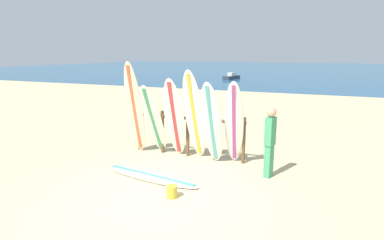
# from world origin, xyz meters

# --- Properties ---
(ground_plane) EXTENTS (120.00, 120.00, 0.00)m
(ground_plane) POSITION_xyz_m (0.00, 0.00, 0.00)
(ground_plane) COLOR #D3BC8C
(ocean_water) EXTENTS (120.00, 80.00, 0.01)m
(ocean_water) POSITION_xyz_m (0.00, 58.00, 0.00)
(ocean_water) COLOR #1E5984
(ocean_water) RESTS_ON ground
(surfboard_rack) EXTENTS (3.16, 0.09, 1.19)m
(surfboard_rack) POSITION_xyz_m (-0.49, 2.81, 0.73)
(surfboard_rack) COLOR brown
(surfboard_rack) RESTS_ON ground
(surfboard_leaning_far_left) EXTENTS (0.51, 0.68, 2.56)m
(surfboard_leaning_far_left) POSITION_xyz_m (-1.90, 2.44, 1.28)
(surfboard_leaning_far_left) COLOR beige
(surfboard_leaning_far_left) RESTS_ON ground
(surfboard_leaning_left) EXTENTS (0.60, 0.95, 1.98)m
(surfboard_leaning_left) POSITION_xyz_m (-1.35, 2.48, 0.99)
(surfboard_leaning_left) COLOR white
(surfboard_leaning_left) RESTS_ON ground
(surfboard_leaning_center_left) EXTENTS (0.58, 0.80, 2.16)m
(surfboard_leaning_center_left) POSITION_xyz_m (-0.74, 2.52, 1.08)
(surfboard_leaning_center_left) COLOR white
(surfboard_leaning_center_left) RESTS_ON ground
(surfboard_leaning_center) EXTENTS (0.56, 0.89, 2.38)m
(surfboard_leaning_center) POSITION_xyz_m (-0.18, 2.52, 1.19)
(surfboard_leaning_center) COLOR white
(surfboard_leaning_center) RESTS_ON ground
(surfboard_leaning_center_right) EXTENTS (0.56, 0.80, 2.12)m
(surfboard_leaning_center_right) POSITION_xyz_m (0.34, 2.36, 1.06)
(surfboard_leaning_center_right) COLOR white
(surfboard_leaning_center_right) RESTS_ON ground
(surfboard_leaning_right) EXTENTS (0.60, 0.97, 2.15)m
(surfboard_leaning_right) POSITION_xyz_m (0.86, 2.49, 1.08)
(surfboard_leaning_right) COLOR white
(surfboard_leaning_right) RESTS_ON ground
(surfboard_lying_on_sand) EXTENTS (2.53, 0.85, 0.08)m
(surfboard_lying_on_sand) POSITION_xyz_m (-0.66, 1.07, 0.04)
(surfboard_lying_on_sand) COLOR silver
(surfboard_lying_on_sand) RESTS_ON ground
(beachgoer_standing) EXTENTS (0.23, 0.29, 1.60)m
(beachgoer_standing) POSITION_xyz_m (1.78, 2.13, 0.88)
(beachgoer_standing) COLOR #3F9966
(beachgoer_standing) RESTS_ON ground
(small_boat_offshore) EXTENTS (1.35, 2.76, 0.71)m
(small_boat_offshore) POSITION_xyz_m (-6.42, 28.88, 0.26)
(small_boat_offshore) COLOR #333842
(small_boat_offshore) RESTS_ON ocean_water
(sand_bucket) EXTENTS (0.21, 0.21, 0.24)m
(sand_bucket) POSITION_xyz_m (0.21, 0.38, 0.12)
(sand_bucket) COLOR gold
(sand_bucket) RESTS_ON ground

